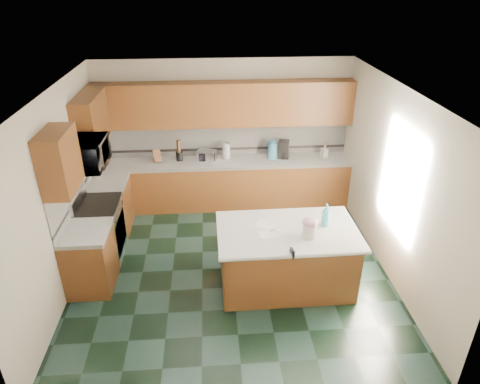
{
  "coord_description": "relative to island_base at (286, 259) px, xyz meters",
  "views": [
    {
      "loc": [
        -0.26,
        -5.24,
        4.04
      ],
      "look_at": [
        0.15,
        0.35,
        1.12
      ],
      "focal_mm": 32.0,
      "sensor_mm": 36.0,
      "label": 1
    }
  ],
  "objects": [
    {
      "name": "island_top",
      "position": [
        0.0,
        0.0,
        0.46
      ],
      "size": [
        1.92,
        1.15,
        0.06
      ],
      "primitive_type": "cube",
      "rotation": [
        0.0,
        0.0,
        0.01
      ],
      "color": "white",
      "rests_on": "island_base"
    },
    {
      "name": "window_light_proxy",
      "position": [
        1.55,
        0.21,
        1.07
      ],
      "size": [
        0.02,
        1.4,
        1.1
      ],
      "primitive_type": "cube",
      "color": "white",
      "rests_on": "wall_right"
    },
    {
      "name": "left_upper_cab_front",
      "position": [
        -2.88,
        0.17,
        1.51
      ],
      "size": [
        0.33,
        0.72,
        0.78
      ],
      "primitive_type": "cube",
      "color": "#3B210F",
      "rests_on": "wall_left"
    },
    {
      "name": "treat_jar_knob_end_r",
      "position": [
        0.28,
        -0.2,
        0.76
      ],
      "size": [
        0.03,
        0.03,
        0.03
      ],
      "primitive_type": "sphere",
      "color": "tan",
      "rests_on": "treat_jar_lid"
    },
    {
      "name": "paper_sheet_b",
      "position": [
        -0.28,
        0.13,
        0.49
      ],
      "size": [
        0.35,
        0.33,
        0.0
      ],
      "primitive_type": "cube",
      "rotation": [
        0.0,
        0.0,
        -0.54
      ],
      "color": "white",
      "rests_on": "island_top"
    },
    {
      "name": "coffee_carafe",
      "position": [
        0.35,
        2.44,
        0.56
      ],
      "size": [
        0.13,
        0.13,
        0.13
      ],
      "primitive_type": "cylinder",
      "color": "black",
      "rests_on": "back_countertop"
    },
    {
      "name": "left_base_cab_front",
      "position": [
        -2.74,
        0.17,
        0.0
      ],
      "size": [
        0.6,
        0.72,
        0.86
      ],
      "primitive_type": "cube",
      "color": "#3B210F",
      "rests_on": "ground"
    },
    {
      "name": "range_oven_door",
      "position": [
        -2.45,
        0.91,
        -0.03
      ],
      "size": [
        0.02,
        0.68,
        0.55
      ],
      "primitive_type": "cube",
      "color": "black",
      "rests_on": "range_body"
    },
    {
      "name": "soap_bottle_island",
      "position": [
        0.53,
        0.08,
        0.65
      ],
      "size": [
        0.13,
        0.13,
        0.32
      ],
      "primitive_type": "imported",
      "rotation": [
        0.0,
        0.0,
        -0.03
      ],
      "color": "#44ADBC",
      "rests_on": "island_top"
    },
    {
      "name": "paper_towel_base",
      "position": [
        -0.71,
        2.51,
        0.5
      ],
      "size": [
        0.2,
        0.2,
        0.01
      ],
      "primitive_type": "cylinder",
      "color": "#B7B7BC",
      "rests_on": "back_countertop"
    },
    {
      "name": "range_handle",
      "position": [
        -2.42,
        0.91,
        0.35
      ],
      "size": [
        0.02,
        0.66,
        0.02
      ],
      "primitive_type": "cylinder",
      "rotation": [
        1.57,
        0.0,
        0.0
      ],
      "color": "#B7B7BC",
      "rests_on": "range_body"
    },
    {
      "name": "back_backsplash",
      "position": [
        -0.74,
        2.7,
        0.81
      ],
      "size": [
        4.6,
        0.02,
        0.63
      ],
      "primitive_type": "cube",
      "color": "silver",
      "rests_on": "back_countertop"
    },
    {
      "name": "range_backguard",
      "position": [
        -3.0,
        0.91,
        0.59
      ],
      "size": [
        0.06,
        0.76,
        0.18
      ],
      "primitive_type": "cube",
      "color": "#B7B7BC",
      "rests_on": "range_body"
    },
    {
      "name": "coffee_maker",
      "position": [
        0.35,
        2.49,
        0.65
      ],
      "size": [
        0.24,
        0.25,
        0.33
      ],
      "primitive_type": "cube",
      "rotation": [
        0.0,
        0.0,
        -0.27
      ],
      "color": "black",
      "rests_on": "back_countertop"
    },
    {
      "name": "treat_jar_lid",
      "position": [
        0.25,
        -0.2,
        0.71
      ],
      "size": [
        0.2,
        0.2,
        0.13
      ],
      "primitive_type": "ellipsoid",
      "color": "#E1A7B9",
      "rests_on": "treat_jar"
    },
    {
      "name": "clamp_body",
      "position": [
        -0.04,
        -0.55,
        0.5
      ],
      "size": [
        0.05,
        0.11,
        0.1
      ],
      "primitive_type": "cube",
      "rotation": [
        0.0,
        0.0,
        0.14
      ],
      "color": "black",
      "rests_on": "island_top"
    },
    {
      "name": "water_jug",
      "position": [
        0.14,
        2.47,
        0.64
      ],
      "size": [
        0.19,
        0.19,
        0.31
      ],
      "primitive_type": "cylinder",
      "color": "teal",
      "rests_on": "back_countertop"
    },
    {
      "name": "utensil_bundle",
      "position": [
        -1.58,
        2.49,
        0.77
      ],
      "size": [
        0.07,
        0.07,
        0.23
      ],
      "primitive_type": "cylinder",
      "color": "#472814",
      "rests_on": "utensil_crock"
    },
    {
      "name": "left_base_cab_rear",
      "position": [
        -2.74,
        1.7,
        0.0
      ],
      "size": [
        0.6,
        0.82,
        0.86
      ],
      "primitive_type": "cube",
      "color": "#3B210F",
      "rests_on": "ground"
    },
    {
      "name": "knife_block",
      "position": [
        -1.99,
        2.46,
        0.6
      ],
      "size": [
        0.17,
        0.2,
        0.25
      ],
      "primitive_type": "cube",
      "rotation": [
        -0.31,
        0.0,
        0.33
      ],
      "color": "#472814",
      "rests_on": "back_countertop"
    },
    {
      "name": "water_jug_neck",
      "position": [
        0.14,
        2.47,
        0.82
      ],
      "size": [
        0.09,
        0.09,
        0.04
      ],
      "primitive_type": "cylinder",
      "color": "teal",
      "rests_on": "water_jug"
    },
    {
      "name": "back_base_cab",
      "position": [
        -0.74,
        2.41,
        0.0
      ],
      "size": [
        4.6,
        0.6,
        0.86
      ],
      "primitive_type": "cube",
      "color": "#3B210F",
      "rests_on": "ground"
    },
    {
      "name": "left_counter_front",
      "position": [
        -2.74,
        0.17,
        0.46
      ],
      "size": [
        0.64,
        0.72,
        0.06
      ],
      "primitive_type": "cube",
      "color": "white",
      "rests_on": "left_base_cab_front"
    },
    {
      "name": "wall_left",
      "position": [
        -3.06,
        0.41,
        0.92
      ],
      "size": [
        0.04,
        4.6,
        2.7
      ],
      "primitive_type": "cube",
      "color": "beige",
      "rests_on": "ground"
    },
    {
      "name": "soap_back_cap",
      "position": [
        1.12,
        2.46,
        0.74
      ],
      "size": [
        0.02,
        0.02,
        0.03
      ],
      "primitive_type": "cylinder",
      "color": "red",
      "rests_on": "soap_bottle_back"
    },
    {
      "name": "back_upper_cab",
      "position": [
        -0.74,
        2.54,
        1.51
      ],
      "size": [
        4.6,
        0.33,
        0.78
      ],
      "primitive_type": "cube",
      "color": "#3B210F",
      "rests_on": "wall_back"
    },
    {
      "name": "treat_jar_knob_end_l",
      "position": [
        0.21,
        -0.2,
        0.76
      ],
      "size": [
        0.03,
        0.03,
        0.03
      ],
      "primitive_type": "sphere",
      "color": "tan",
      "rests_on": "treat_jar_lid"
    },
    {
      "name": "treat_jar_knob",
      "position": [
        0.25,
        -0.2,
        0.76
      ],
      "size": [
        0.07,
        0.02,
        0.02
      ],
      "primitive_type": "cylinder",
      "rotation": [
        0.0,
        1.57,
        0.0
      ],
      "color": "tan",
      "rests_on": "treat_jar_lid"
    },
    {
      "name": "left_accent_band",
      "position": [
        -3.02,
        0.96,
        0.61
      ],
      "size": [
        0.01,
        2.3,
        0.05
      ],
      "primitive_type": "cube",
      "color": "black",
      "rests_on": "wall_left"
    },
    {
      "name": "microwave",
      "position": [
        -2.74,
        0.91,
        1.3
      ],
      "size": [
        0.5,
        0.73,
        0.41
      ],
      "primitive_type": "imported",
      "rotation": [
        0.0,
        0.0,
        1.57
      ],
      "color": "#B7B7BC",
      "rests_on": "wall_left"
    },
    {
      "name": "treat_jar",
      "position": [
        0.25,
        -0.2,
        0.59
      ],
      "size": [
        0.21,
        0.21,
        0.19
      ],
      "primitive_type": "cylinder",
      "rotation": [
        0.0,
        0.0,
        -0.18
      ],
      "color": "silver",
      "rests_on": "island_top"
    },
    {
      "name": "paper_towel",
      "position": [
        -0.71,
        2.51,
        0.64
      ],
      "size": [
        0.13,
        0.13,
        0.3
      ],
      "primitive_type": "cylinder",
      "color": "white",
      "rests_on": "back_countertop"
    },
    {
      "name": "wall_front",
      "position": [
        -0.74,
        -1.91,
        0.92
      ],
      "size": [
        4.6,
        0.04,
        2.7
      ],
      "primitive_type": "cube",
      "color": "beige",
      "rests_on": "ground"
    },
    {
      "name": "floor",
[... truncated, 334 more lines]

